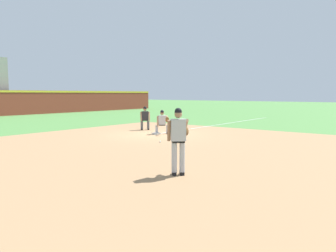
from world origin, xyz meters
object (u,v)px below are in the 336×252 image
Objects in this scene: pitcher at (179,137)px; umpire at (145,117)px; first_base_bag at (156,133)px; baseball at (160,142)px; first_baseman at (162,121)px.

umpire is at bearing 46.62° from pitcher.
first_base_bag reaches higher than baseball.
first_base_bag is 2.46m from umpire.
first_baseman is at bearing 37.08° from baseball.
umpire is (1.27, 1.97, 0.75)m from first_base_bag.
first_baseman is (6.92, 6.17, -0.33)m from pitcher.
first_baseman is at bearing -113.95° from umpire.
pitcher reaches higher than first_base_bag.
pitcher is at bearing -133.38° from umpire.
baseball is 3.31m from first_baseman.
first_base_bag is at bearing 43.92° from pitcher.
pitcher is 1.27× the size of umpire.
pitcher reaches higher than umpire.
pitcher is at bearing -136.08° from first_base_bag.
pitcher is (-4.34, -4.22, 1.02)m from baseball.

